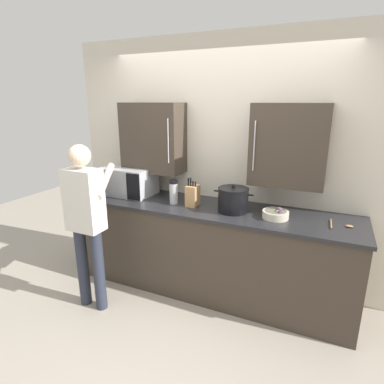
{
  "coord_description": "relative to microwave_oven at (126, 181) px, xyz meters",
  "views": [
    {
      "loc": [
        1.12,
        -2.01,
        2.0
      ],
      "look_at": [
        -0.15,
        0.78,
        1.1
      ],
      "focal_mm": 29.39,
      "sensor_mm": 36.0,
      "label": 1
    }
  ],
  "objects": [
    {
      "name": "stock_pot",
      "position": [
        1.31,
        -0.07,
        -0.04
      ],
      "size": [
        0.39,
        0.3,
        0.27
      ],
      "color": "black",
      "rests_on": "counter_unit"
    },
    {
      "name": "ground_plane",
      "position": [
        1.03,
        -0.87,
        -1.11
      ],
      "size": [
        9.7,
        9.7,
        0.0
      ],
      "primitive_type": "plane",
      "color": "#9E9384"
    },
    {
      "name": "back_wall_tiled",
      "position": [
        1.03,
        0.31,
        0.29
      ],
      "size": [
        3.55,
        0.44,
        2.66
      ],
      "color": "beige",
      "rests_on": "ground_plane"
    },
    {
      "name": "counter_unit",
      "position": [
        1.03,
        -0.04,
        -0.63
      ],
      "size": [
        2.99,
        0.71,
        0.95
      ],
      "color": "#3D3328",
      "rests_on": "ground_plane"
    },
    {
      "name": "knife_block",
      "position": [
        0.88,
        -0.07,
        -0.05
      ],
      "size": [
        0.11,
        0.15,
        0.3
      ],
      "color": "tan",
      "rests_on": "counter_unit"
    },
    {
      "name": "thermos_flask",
      "position": [
        0.67,
        -0.09,
        -0.03
      ],
      "size": [
        0.09,
        0.09,
        0.25
      ],
      "color": "#B7BABF",
      "rests_on": "counter_unit"
    },
    {
      "name": "microwave_oven",
      "position": [
        0.0,
        0.0,
        0.0
      ],
      "size": [
        0.59,
        0.8,
        0.31
      ],
      "color": "#B7BABF",
      "rests_on": "counter_unit"
    },
    {
      "name": "wooden_spoon",
      "position": [
        2.27,
        -0.05,
        -0.15
      ],
      "size": [
        0.19,
        0.23,
        0.02
      ],
      "color": "#A37547",
      "rests_on": "counter_unit"
    },
    {
      "name": "fruit_bowl",
      "position": [
        1.73,
        -0.08,
        -0.12
      ],
      "size": [
        0.24,
        0.24,
        0.1
      ],
      "color": "beige",
      "rests_on": "counter_unit"
    },
    {
      "name": "person_figure",
      "position": [
        0.1,
        -0.78,
        -0.14
      ],
      "size": [
        0.44,
        0.6,
        1.63
      ],
      "color": "#282D3D",
      "rests_on": "ground_plane"
    }
  ]
}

